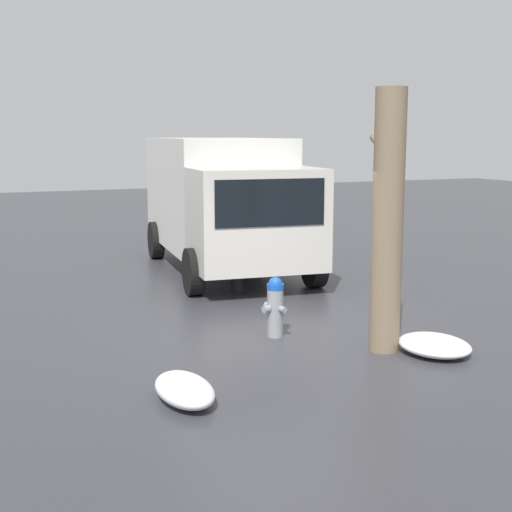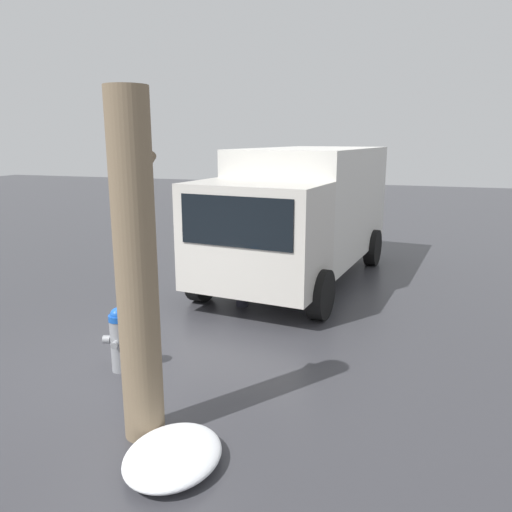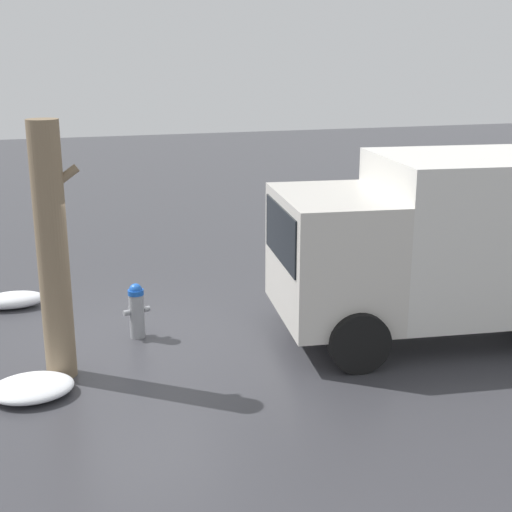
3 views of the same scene
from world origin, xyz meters
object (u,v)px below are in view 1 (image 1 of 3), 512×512
Objects in this scene: fire_hydrant at (275,306)px; tree_trunk at (388,222)px; delivery_truck at (223,198)px; pedestrian at (237,247)px.

tree_trunk is at bearing 117.26° from fire_hydrant.
fire_hydrant is at bearing 83.17° from delivery_truck.
delivery_truck reaches higher than pedestrian.
fire_hydrant is 5.67m from delivery_truck.
tree_trunk is 0.55× the size of delivery_truck.
tree_trunk is (-1.23, -1.10, 1.35)m from fire_hydrant.
delivery_truck is at bearing -118.29° from fire_hydrant.
tree_trunk reaches higher than fire_hydrant.
delivery_truck is 2.50m from pedestrian.
fire_hydrant is 0.25× the size of tree_trunk.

